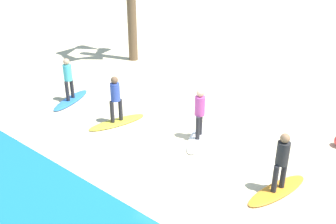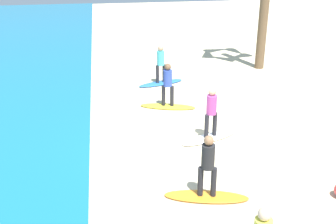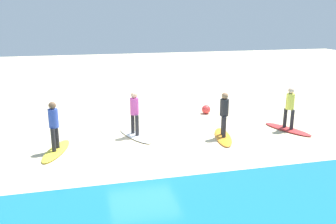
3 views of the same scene
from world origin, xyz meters
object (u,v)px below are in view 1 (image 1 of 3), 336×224
Objects in this scene: surfboard_orange at (277,190)px; surfer_blue at (68,76)px; surfboard_blue at (71,100)px; surfer_orange at (282,158)px; surfer_white at (200,110)px; surfboard_yellow at (117,122)px; surfboard_white at (199,138)px; surfer_yellow at (115,96)px.

surfboard_orange is 8.75m from surfer_blue.
surfboard_orange and surfboard_blue have the same top height.
surfboard_blue is at bearing -1.05° from surfer_orange.
surfboard_blue is at bearing -77.05° from surfboard_orange.
surfer_blue is (5.53, 0.78, 0.00)m from surfer_white.
surfboard_yellow is 2.73m from surfboard_blue.
surfboard_white is 1.28× the size of surfer_blue.
surfer_white reaches higher than surfboard_orange.
surfer_white is at bearing -172.00° from surfer_blue.
surfboard_white is at bearing 79.99° from surfboard_blue.
surfer_orange is at bearing 178.95° from surfer_blue.
surfboard_blue is at bearing -103.46° from surfboard_white.
surfer_white is 0.78× the size of surfboard_yellow.
surfer_orange reaches higher than surfboard_white.
surfer_white is at bearing -161.81° from surfer_yellow.
surfer_orange is 0.78× the size of surfboard_white.
surfer_white reaches higher than surfboard_blue.
surfer_blue reaches higher than surfboard_white.
surfer_white and surfer_yellow have the same top height.
surfer_orange is 0.78× the size of surfboard_blue.
surfer_orange is 1.00× the size of surfer_blue.
surfboard_white and surfboard_yellow have the same top height.
surfer_yellow is (5.97, -0.02, 0.99)m from surfboard_orange.
surfer_white is (3.16, -0.94, 0.00)m from surfer_orange.
surfer_orange and surfer_yellow have the same top height.
surfboard_white is (3.16, -0.94, 0.00)m from surfboard_orange.
surfboard_white is 1.28× the size of surfer_yellow.
surfer_blue is at bearing -1.05° from surfer_orange.
surfer_blue is at bearing 8.00° from surfer_white.
surfboard_white is at bearing -92.49° from surfboard_orange.
surfer_white is at bearing 125.12° from surfboard_yellow.
surfboard_orange is at bearing 52.04° from surfboard_white.
surfer_blue is (2.73, -0.14, 0.99)m from surfboard_yellow.
surfer_orange is 1.00× the size of surfer_white.
surfboard_white is 3.11m from surfer_yellow.
surfboard_orange is 1.28× the size of surfer_orange.
surfboard_orange is 1.00× the size of surfboard_white.
surfboard_yellow is 1.00× the size of surfboard_blue.
surfer_orange reaches higher than surfboard_yellow.
surfboard_white is 5.58m from surfboard_blue.
surfer_yellow reaches higher than surfboard_orange.
surfer_yellow is at bearing -93.26° from surfboard_white.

